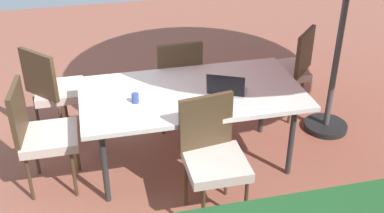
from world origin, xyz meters
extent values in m
cube|color=#935442|center=(0.00, 0.00, -0.01)|extent=(10.00, 10.00, 0.02)
cube|color=silver|center=(0.00, 0.00, 0.74)|extent=(1.92, 1.01, 0.04)
cylinder|color=#333333|center=(-0.81, -0.36, 0.36)|extent=(0.05, 0.05, 0.72)
cylinder|color=#333333|center=(0.81, -0.36, 0.36)|extent=(0.05, 0.05, 0.72)
cylinder|color=#333333|center=(-0.81, 0.36, 0.36)|extent=(0.05, 0.05, 0.72)
cylinder|color=#333333|center=(0.81, 0.36, 0.36)|extent=(0.05, 0.05, 0.72)
cylinder|color=#4C4C4C|center=(-1.49, -0.25, 1.26)|extent=(0.06, 0.06, 2.52)
cylinder|color=black|center=(-1.49, -0.25, 0.03)|extent=(0.44, 0.44, 0.06)
cube|color=beige|center=(-1.15, -0.70, 0.49)|extent=(0.46, 0.46, 0.08)
cube|color=#4C3823|center=(-1.31, -0.56, 0.76)|extent=(0.33, 0.35, 0.45)
cylinder|color=#4C3823|center=(-1.15, -0.96, 0.23)|extent=(0.03, 0.03, 0.45)
cylinder|color=#4C3823|center=(-0.90, -0.70, 0.23)|extent=(0.03, 0.03, 0.45)
cylinder|color=#4C3823|center=(-1.41, -0.71, 0.23)|extent=(0.03, 0.03, 0.45)
cylinder|color=#4C3823|center=(-1.16, -0.45, 0.23)|extent=(0.03, 0.03, 0.45)
cube|color=beige|center=(1.15, -0.78, 0.49)|extent=(0.46, 0.46, 0.08)
cube|color=#4C3823|center=(1.30, -0.64, 0.76)|extent=(0.32, 0.35, 0.45)
cylinder|color=#4C3823|center=(0.89, -0.77, 0.23)|extent=(0.03, 0.03, 0.45)
cylinder|color=#4C3823|center=(1.13, -1.03, 0.23)|extent=(0.03, 0.03, 0.45)
cylinder|color=#4C3823|center=(1.16, -0.53, 0.23)|extent=(0.03, 0.03, 0.45)
cylinder|color=#4C3823|center=(1.40, -0.79, 0.23)|extent=(0.03, 0.03, 0.45)
cube|color=beige|center=(1.23, 0.04, 0.49)|extent=(0.46, 0.46, 0.08)
cube|color=#4C3823|center=(1.44, 0.02, 0.76)|extent=(0.08, 0.44, 0.45)
cylinder|color=#4C3823|center=(1.07, 0.24, 0.23)|extent=(0.03, 0.03, 0.45)
cylinder|color=#4C3823|center=(1.03, -0.12, 0.23)|extent=(0.03, 0.03, 0.45)
cylinder|color=#4C3823|center=(1.42, 0.20, 0.23)|extent=(0.03, 0.03, 0.45)
cylinder|color=#4C3823|center=(1.39, -0.16, 0.23)|extent=(0.03, 0.03, 0.45)
cube|color=beige|center=(-0.02, 0.71, 0.49)|extent=(0.46, 0.46, 0.08)
cube|color=#4C3823|center=(0.01, 0.51, 0.76)|extent=(0.44, 0.10, 0.45)
cylinder|color=#4C3823|center=(0.13, 0.92, 0.23)|extent=(0.03, 0.03, 0.45)
cylinder|color=#4C3823|center=(-0.23, 0.87, 0.23)|extent=(0.03, 0.03, 0.45)
cylinder|color=#4C3823|center=(0.18, 0.56, 0.23)|extent=(0.03, 0.03, 0.45)
cylinder|color=#4C3823|center=(-0.17, 0.51, 0.23)|extent=(0.03, 0.03, 0.45)
cube|color=beige|center=(0.00, -0.74, 0.49)|extent=(0.46, 0.46, 0.08)
cube|color=#4C3823|center=(-0.01, -0.53, 0.76)|extent=(0.44, 0.05, 0.45)
cylinder|color=#4C3823|center=(-0.18, -0.92, 0.23)|extent=(0.03, 0.03, 0.45)
cylinder|color=#4C3823|center=(0.18, -0.92, 0.23)|extent=(0.03, 0.03, 0.45)
cylinder|color=#4C3823|center=(-0.19, -0.56, 0.23)|extent=(0.03, 0.03, 0.45)
cylinder|color=#4C3823|center=(0.17, -0.56, 0.23)|extent=(0.03, 0.03, 0.45)
cube|color=#B7B7BC|center=(-0.29, 0.08, 0.76)|extent=(0.38, 0.34, 0.02)
cube|color=black|center=(-0.24, 0.18, 0.87)|extent=(0.31, 0.18, 0.20)
cylinder|color=#334C99|center=(0.50, 0.08, 0.80)|extent=(0.06, 0.06, 0.08)
camera|label=1|loc=(0.83, 3.55, 2.71)|focal=44.96mm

